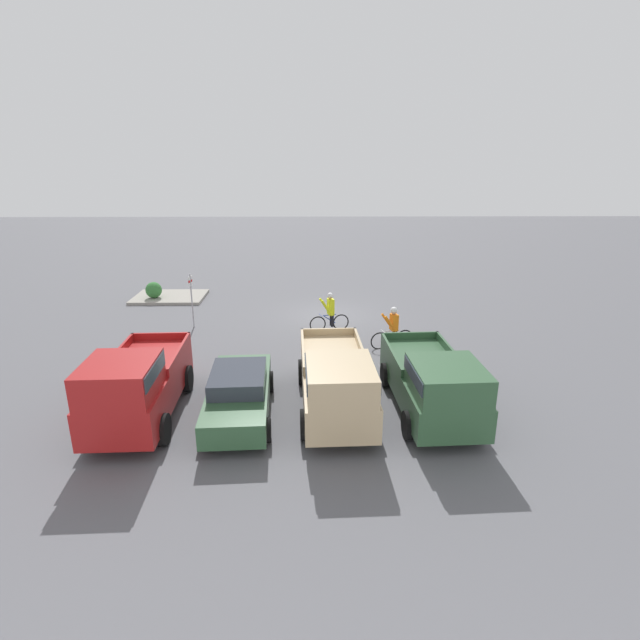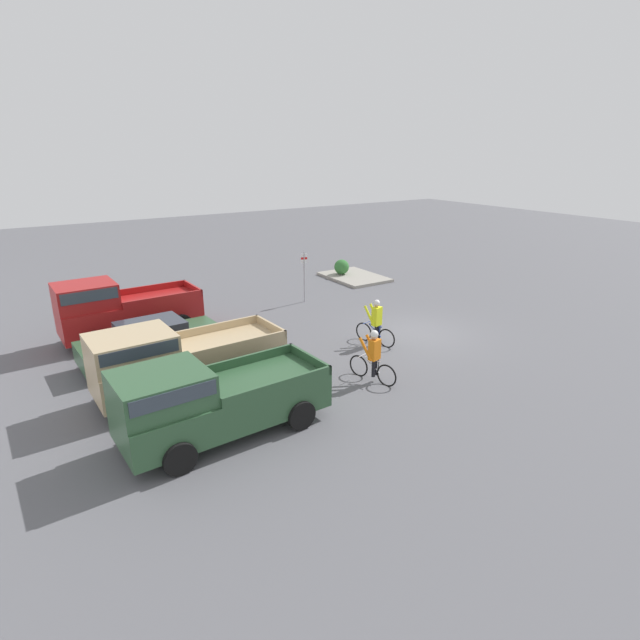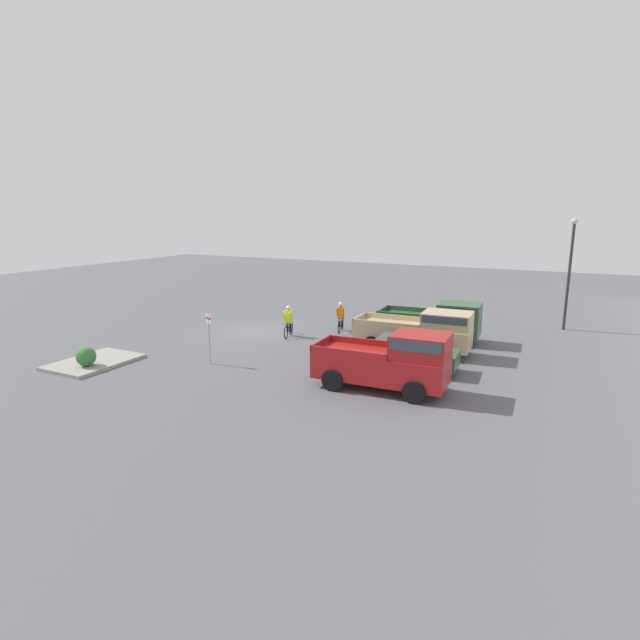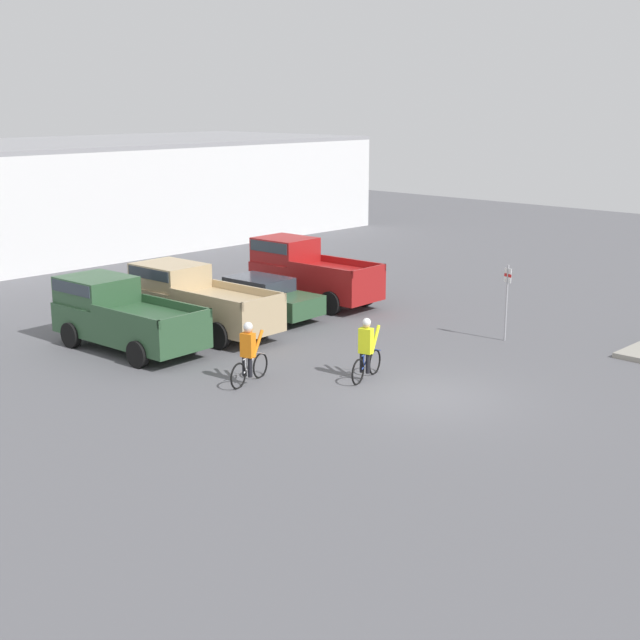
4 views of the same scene
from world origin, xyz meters
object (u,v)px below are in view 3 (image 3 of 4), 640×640
object	(u,v)px
pickup_truck_1	(421,331)
lamppost	(570,265)
cyclist_1	(341,316)
sedan_0	(403,353)
cyclist_0	(289,321)
fire_lane_sign	(209,332)
shrub	(86,357)
pickup_truck_0	(437,320)
pickup_truck_2	(392,360)

from	to	relation	value
pickup_truck_1	lamppost	world-z (taller)	lamppost
cyclist_1	sedan_0	bearing A→B (deg)	45.21
sedan_0	cyclist_1	distance (m)	7.51
cyclist_0	fire_lane_sign	size ratio (longest dim) A/B	0.72
lamppost	shrub	distance (m)	25.61
pickup_truck_0	shrub	xyz separation A→B (m)	(11.80, -12.34, -0.50)
sedan_0	lamppost	world-z (taller)	lamppost
pickup_truck_2	lamppost	xyz separation A→B (m)	(-14.20, 5.69, 2.56)
shrub	pickup_truck_1	bearing A→B (deg)	126.31
shrub	sedan_0	bearing A→B (deg)	116.82
pickup_truck_1	cyclist_1	world-z (taller)	pickup_truck_1
cyclist_1	shrub	distance (m)	13.38
pickup_truck_0	pickup_truck_2	distance (m)	8.41
fire_lane_sign	shrub	distance (m)	5.32
cyclist_0	cyclist_1	xyz separation A→B (m)	(-2.41, 2.04, 0.00)
pickup_truck_1	lamppost	distance (m)	10.87
pickup_truck_2	shrub	xyz separation A→B (m)	(3.39, -12.64, -0.63)
pickup_truck_0	fire_lane_sign	xyz separation A→B (m)	(8.77, -8.06, 0.38)
sedan_0	lamppost	xyz separation A→B (m)	(-11.42, 6.11, 3.03)
sedan_0	cyclist_1	bearing A→B (deg)	-134.79
lamppost	shrub	size ratio (longest dim) A/B	7.61
sedan_0	shrub	bearing A→B (deg)	-63.18
lamppost	shrub	bearing A→B (deg)	-46.17
pickup_truck_2	fire_lane_sign	size ratio (longest dim) A/B	2.13
sedan_0	lamppost	distance (m)	13.30
pickup_truck_0	sedan_0	xyz separation A→B (m)	(5.62, -0.12, -0.35)
pickup_truck_0	shrub	bearing A→B (deg)	-46.28
cyclist_0	lamppost	bearing A→B (deg)	122.37
fire_lane_sign	shrub	world-z (taller)	fire_lane_sign
pickup_truck_1	lamppost	xyz separation A→B (m)	(-8.60, 6.09, 2.65)
pickup_truck_1	sedan_0	distance (m)	2.84
cyclist_0	pickup_truck_1	bearing A→B (deg)	89.55
pickup_truck_2	cyclist_1	xyz separation A→B (m)	(-8.07, -5.75, -0.34)
cyclist_1	fire_lane_sign	size ratio (longest dim) A/B	0.72
cyclist_0	shrub	distance (m)	10.27
pickup_truck_1	cyclist_1	distance (m)	5.90
cyclist_0	cyclist_1	world-z (taller)	cyclist_0
pickup_truck_2	pickup_truck_1	bearing A→B (deg)	-175.95
pickup_truck_0	cyclist_0	distance (m)	7.98
cyclist_1	shrub	bearing A→B (deg)	-31.01
pickup_truck_0	cyclist_1	size ratio (longest dim) A/B	3.04
pickup_truck_0	cyclist_1	bearing A→B (deg)	-86.47
pickup_truck_1	pickup_truck_2	world-z (taller)	pickup_truck_2
pickup_truck_2	cyclist_1	distance (m)	9.91
cyclist_1	pickup_truck_2	bearing A→B (deg)	35.45
lamppost	cyclist_0	bearing A→B (deg)	-57.63
pickup_truck_0	shrub	world-z (taller)	pickup_truck_0
sedan_0	cyclist_1	size ratio (longest dim) A/B	2.71
pickup_truck_2	lamppost	bearing A→B (deg)	158.16
sedan_0	shrub	xyz separation A→B (m)	(6.18, -12.22, -0.15)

